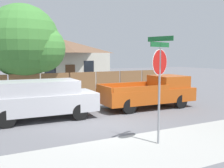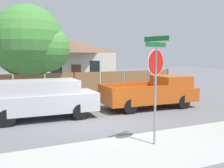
{
  "view_description": "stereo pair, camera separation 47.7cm",
  "coord_description": "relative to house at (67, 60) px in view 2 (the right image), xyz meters",
  "views": [
    {
      "loc": [
        -4.65,
        -9.83,
        2.86
      ],
      "look_at": [
        0.6,
        0.31,
        1.6
      ],
      "focal_mm": 42.0,
      "sensor_mm": 36.0,
      "label": 1
    },
    {
      "loc": [
        -4.22,
        -10.04,
        2.86
      ],
      "look_at": [
        0.6,
        0.31,
        1.6
      ],
      "focal_mm": 42.0,
      "sensor_mm": 36.0,
      "label": 2
    }
  ],
  "objects": [
    {
      "name": "sidewalk_strip",
      "position": [
        -2.93,
        -19.82,
        -2.33
      ],
      "size": [
        36.0,
        3.2,
        0.01
      ],
      "color": "#A3A39E",
      "rests_on": "ground"
    },
    {
      "name": "ground_plane",
      "position": [
        -2.93,
        -16.22,
        -2.33
      ],
      "size": [
        80.0,
        80.0,
        0.0
      ],
      "primitive_type": "plane",
      "color": "slate"
    },
    {
      "name": "wooden_fence",
      "position": [
        -0.75,
        -8.31,
        -1.51
      ],
      "size": [
        14.37,
        0.12,
        1.74
      ],
      "color": "brown",
      "rests_on": "ground"
    },
    {
      "name": "oak_tree",
      "position": [
        -4.49,
        -7.52,
        1.36
      ],
      "size": [
        5.21,
        4.96,
        6.29
      ],
      "color": "brown",
      "rests_on": "ground"
    },
    {
      "name": "orange_pickup",
      "position": [
        0.84,
        -14.41,
        -1.49
      ],
      "size": [
        5.23,
        2.23,
        1.72
      ],
      "rotation": [
        0.0,
        0.0,
        -0.04
      ],
      "color": "#B74C14",
      "rests_on": "ground"
    },
    {
      "name": "stop_sign",
      "position": [
        -2.45,
        -19.42,
        0.04
      ],
      "size": [
        0.97,
        0.88,
        3.44
      ],
      "rotation": [
        0.0,
        0.0,
        0.34
      ],
      "color": "gray",
      "rests_on": "ground"
    },
    {
      "name": "red_suv",
      "position": [
        -5.13,
        -14.4,
        -1.38
      ],
      "size": [
        4.94,
        2.12,
        1.75
      ],
      "rotation": [
        0.0,
        0.0,
        -0.04
      ],
      "color": "#B7B7BC",
      "rests_on": "ground"
    },
    {
      "name": "house",
      "position": [
        0.0,
        0.0,
        0.0
      ],
      "size": [
        8.8,
        6.75,
        4.51
      ],
      "color": "beige",
      "rests_on": "ground"
    }
  ]
}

